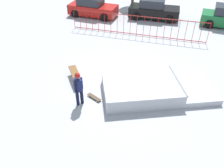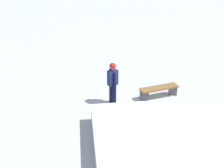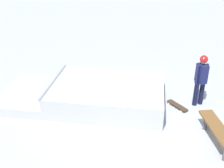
# 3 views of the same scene
# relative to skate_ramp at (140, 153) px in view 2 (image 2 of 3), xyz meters

# --- Properties ---
(ground_plane) EXTENTS (60.00, 60.00, 0.00)m
(ground_plane) POSITION_rel_skate_ramp_xyz_m (-1.66, 0.30, -0.32)
(ground_plane) COLOR #A8AAB2
(skate_ramp) EXTENTS (5.96, 4.29, 0.74)m
(skate_ramp) POSITION_rel_skate_ramp_xyz_m (0.00, 0.00, 0.00)
(skate_ramp) COLOR #B0B3BB
(skate_ramp) RESTS_ON ground
(skater) EXTENTS (0.43, 0.42, 1.73)m
(skater) POSITION_rel_skate_ramp_xyz_m (-3.08, -1.55, 0.69)
(skater) COLOR black
(skater) RESTS_ON ground
(skateboard) EXTENTS (0.80, 0.56, 0.09)m
(skateboard) POSITION_rel_skate_ramp_xyz_m (-2.56, -1.03, -0.24)
(skateboard) COLOR #3F2D1E
(skateboard) RESTS_ON ground
(park_bench) EXTENTS (1.22, 1.55, 0.48)m
(park_bench) POSITION_rel_skate_ramp_xyz_m (-3.96, 0.17, 0.04)
(park_bench) COLOR brown
(park_bench) RESTS_ON ground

